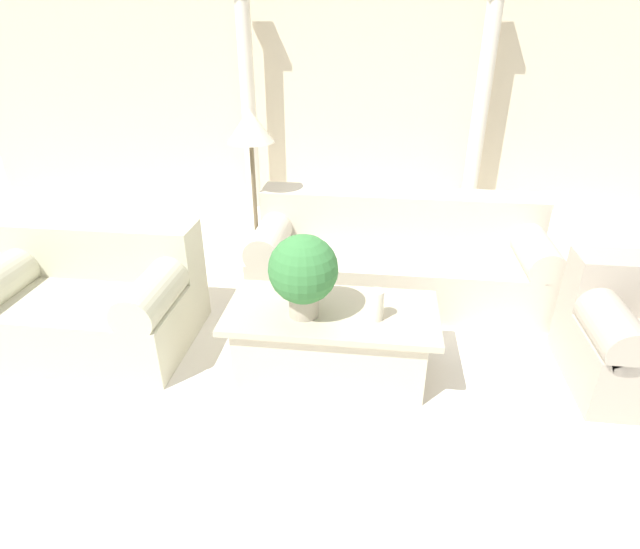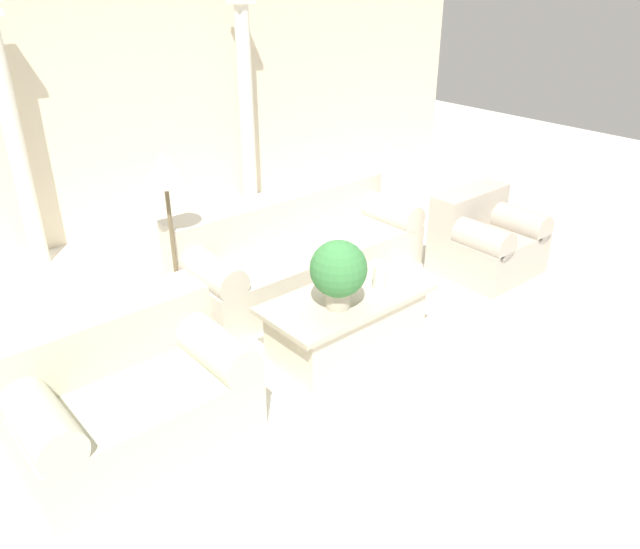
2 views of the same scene
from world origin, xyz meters
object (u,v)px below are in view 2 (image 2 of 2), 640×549
loveseat (126,389)px  floor_lamp (165,178)px  sofa_long (297,249)px  coffee_table (346,321)px  armchair (485,238)px  potted_plant (338,271)px

loveseat → floor_lamp: (0.95, 1.05, 0.93)m
loveseat → sofa_long: bearing=24.1°
coffee_table → armchair: size_ratio=1.51×
potted_plant → floor_lamp: floor_lamp is taller
sofa_long → potted_plant: size_ratio=4.49×
coffee_table → floor_lamp: 1.79m
loveseat → coffee_table: size_ratio=1.04×
sofa_long → coffee_table: (-0.44, -1.16, -0.09)m
floor_lamp → sofa_long: bearing=-3.5°
coffee_table → sofa_long: bearing=69.3°
loveseat → armchair: loveseat is taller
sofa_long → loveseat: same height
potted_plant → armchair: 2.20m
armchair → floor_lamp: bearing=158.6°
floor_lamp → armchair: 3.11m
sofa_long → floor_lamp: (-1.22, 0.07, 0.94)m
coffee_table → potted_plant: 0.56m
loveseat → potted_plant: 1.65m
sofa_long → coffee_table: bearing=-110.7°
loveseat → armchair: size_ratio=1.57×
loveseat → floor_lamp: bearing=47.7°
sofa_long → coffee_table: sofa_long is taller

